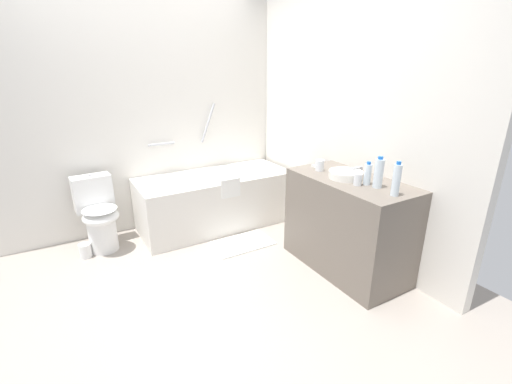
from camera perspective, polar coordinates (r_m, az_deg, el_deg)
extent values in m
plane|color=#9E9389|center=(3.18, -9.81, -13.51)|extent=(4.03, 4.03, 0.00)
cube|color=silver|center=(3.98, -17.98, 11.82)|extent=(3.43, 0.10, 2.49)
cube|color=silver|center=(3.54, 13.68, 11.34)|extent=(0.10, 2.96, 2.49)
cube|color=white|center=(4.01, -6.72, -1.32)|extent=(1.70, 0.73, 0.59)
cube|color=white|center=(3.92, -6.87, 2.19)|extent=(1.39, 0.53, 0.09)
cylinder|color=#B1B1B6|center=(4.20, 1.40, 4.63)|extent=(0.09, 0.03, 0.03)
cylinder|color=#B1B1B6|center=(4.13, -7.89, 11.18)|extent=(0.20, 0.03, 0.44)
cylinder|color=#B1B1B6|center=(3.99, -15.28, 7.62)|extent=(0.29, 0.03, 0.03)
cube|color=white|center=(3.63, -4.23, 0.65)|extent=(0.22, 0.03, 0.20)
cylinder|color=white|center=(3.78, -23.89, -6.13)|extent=(0.27, 0.27, 0.38)
ellipsoid|color=white|center=(3.67, -24.14, -3.72)|extent=(0.36, 0.37, 0.13)
ellipsoid|color=white|center=(3.64, -24.31, -2.61)|extent=(0.34, 0.36, 0.02)
cube|color=white|center=(3.82, -25.24, -0.13)|extent=(0.37, 0.21, 0.35)
cylinder|color=#9F9FA4|center=(3.77, -25.64, 2.49)|extent=(0.03, 0.03, 0.01)
cube|color=#6B6056|center=(3.18, 14.75, -5.20)|extent=(0.56, 1.11, 0.85)
cylinder|color=white|center=(3.03, 14.50, 2.79)|extent=(0.28, 0.28, 0.06)
cylinder|color=#AAAAAF|center=(3.16, 16.87, 3.32)|extent=(0.02, 0.02, 0.07)
cylinder|color=#AAAAAF|center=(3.11, 16.25, 3.83)|extent=(0.11, 0.02, 0.02)
cylinder|color=#AAAAAF|center=(3.12, 17.64, 2.72)|extent=(0.03, 0.03, 0.04)
cylinder|color=#AAAAAF|center=(3.20, 16.07, 3.28)|extent=(0.03, 0.03, 0.04)
cylinder|color=silver|center=(2.90, 17.85, 2.75)|extent=(0.06, 0.06, 0.17)
cylinder|color=blue|center=(2.87, 18.05, 4.55)|extent=(0.03, 0.03, 0.02)
cylinder|color=silver|center=(2.70, 22.06, 1.80)|extent=(0.06, 0.06, 0.24)
cylinder|color=blue|center=(2.67, 22.41, 4.42)|extent=(0.03, 0.03, 0.02)
cylinder|color=silver|center=(2.84, 19.50, 2.88)|extent=(0.07, 0.07, 0.23)
cylinder|color=blue|center=(2.81, 19.78, 5.30)|extent=(0.04, 0.04, 0.02)
cylinder|color=white|center=(2.87, 16.36, 1.98)|extent=(0.06, 0.06, 0.09)
cylinder|color=white|center=(3.20, 10.45, 4.33)|extent=(0.08, 0.08, 0.10)
cube|color=white|center=(3.33, 10.04, 4.27)|extent=(0.09, 0.06, 0.02)
cube|color=white|center=(3.65, -2.24, -8.41)|extent=(0.62, 0.38, 0.01)
cylinder|color=white|center=(3.77, -26.23, -8.62)|extent=(0.11, 0.11, 0.14)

